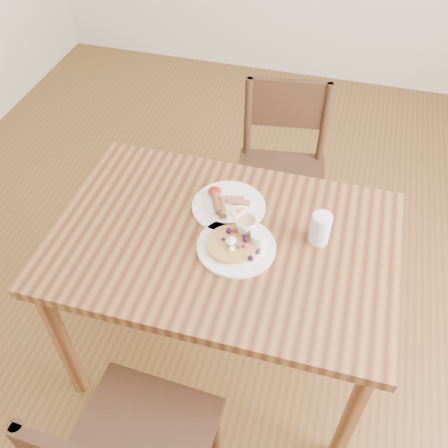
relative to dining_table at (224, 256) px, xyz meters
The scene contains 7 objects.
ground 0.65m from the dining_table, ahead, with size 5.00×5.00×0.00m, color brown.
dining_table is the anchor object (origin of this frame).
chair_far 0.76m from the dining_table, 83.63° to the left, with size 0.48×0.48×0.88m.
pancake_plate 0.13m from the dining_table, 28.74° to the right, with size 0.27×0.27×0.06m.
breakfast_plate 0.19m from the dining_table, 100.49° to the left, with size 0.27×0.27×0.04m.
teacup_saucer 0.15m from the dining_table, 24.85° to the left, with size 0.14×0.14×0.08m.
water_glass 0.36m from the dining_table, 13.80° to the left, with size 0.07×0.07×0.12m, color silver.
Camera 1 is at (0.31, -1.12, 2.04)m, focal length 40.00 mm.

